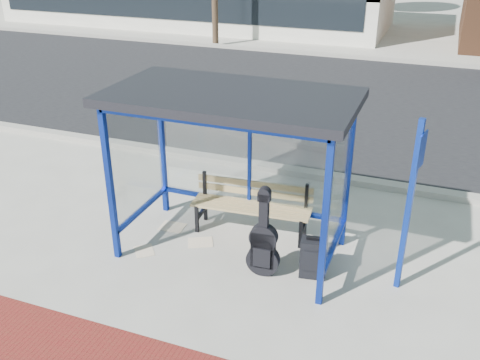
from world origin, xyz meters
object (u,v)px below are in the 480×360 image
at_px(guitar_bag, 263,245).
at_px(backpack, 316,261).
at_px(bench, 252,203).
at_px(suitcase, 313,258).

distance_m(guitar_bag, backpack, 0.78).
bearing_deg(bench, guitar_bag, -67.26).
xyz_separation_m(bench, guitar_bag, (0.53, -1.02, -0.03)).
height_order(bench, backpack, bench).
distance_m(bench, guitar_bag, 1.15).
relative_size(guitar_bag, suitcase, 2.01).
bearing_deg(backpack, bench, 160.31).
height_order(bench, suitcase, bench).
bearing_deg(backpack, suitcase, -87.96).
bearing_deg(guitar_bag, bench, 113.65).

